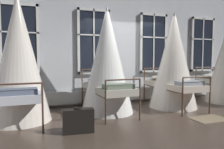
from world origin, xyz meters
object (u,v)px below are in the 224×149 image
Objects in this scene: cot_third at (173,61)px; cot_second at (107,61)px; cot_first at (19,60)px; suitcase_dark at (78,121)px.

cot_second is at bearing 89.63° from cot_third.
cot_first is 1.03× the size of cot_third.
suitcase_dark is at bearing -140.95° from cot_first.
cot_first reaches higher than cot_third.
cot_second reaches higher than suitcase_dark.
cot_first is 2.03m from cot_second.
cot_first is 1.93m from suitcase_dark.
cot_third is at bearing -90.99° from cot_first.
cot_second is 1.94m from suitcase_dark.
suitcase_dark is at bearing 113.97° from cot_third.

